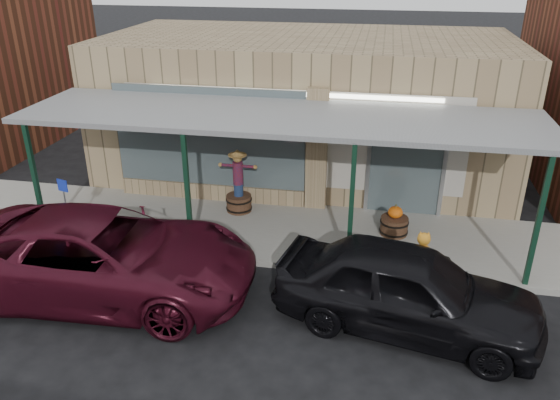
% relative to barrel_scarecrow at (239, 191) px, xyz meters
% --- Properties ---
extents(ground, '(120.00, 120.00, 0.00)m').
position_rel_barrel_scarecrow_xyz_m(ground, '(1.27, -4.45, -0.73)').
color(ground, black).
rests_on(ground, ground).
extents(sidewalk, '(40.00, 3.20, 0.15)m').
position_rel_barrel_scarecrow_xyz_m(sidewalk, '(1.27, -0.85, -0.66)').
color(sidewalk, gray).
rests_on(sidewalk, ground).
extents(storefront, '(12.00, 6.25, 4.20)m').
position_rel_barrel_scarecrow_xyz_m(storefront, '(1.27, 3.71, 1.36)').
color(storefront, '#96805C').
rests_on(storefront, ground).
extents(awning, '(12.00, 3.00, 3.04)m').
position_rel_barrel_scarecrow_xyz_m(awning, '(1.27, -0.89, 2.28)').
color(awning, slate).
rests_on(awning, ground).
extents(block_buildings_near, '(61.00, 8.00, 8.00)m').
position_rel_barrel_scarecrow_xyz_m(block_buildings_near, '(3.27, 4.75, 3.03)').
color(block_buildings_near, brown).
rests_on(block_buildings_near, ground).
extents(barrel_scarecrow, '(1.02, 0.84, 1.72)m').
position_rel_barrel_scarecrow_xyz_m(barrel_scarecrow, '(0.00, 0.00, 0.00)').
color(barrel_scarecrow, '#543121').
rests_on(barrel_scarecrow, sidewalk).
extents(barrel_pumpkin, '(0.78, 0.78, 0.79)m').
position_rel_barrel_scarecrow_xyz_m(barrel_pumpkin, '(4.06, -0.58, -0.30)').
color(barrel_pumpkin, '#543121').
rests_on(barrel_pumpkin, sidewalk).
extents(handicap_sign, '(0.29, 0.10, 1.45)m').
position_rel_barrel_scarecrow_xyz_m(handicap_sign, '(-3.73, -2.05, 0.35)').
color(handicap_sign, gray).
rests_on(handicap_sign, sidewalk).
extents(parked_sedan, '(5.17, 2.91, 1.66)m').
position_rel_barrel_scarecrow_xyz_m(parked_sedan, '(4.25, -4.00, 0.10)').
color(parked_sedan, black).
rests_on(parked_sedan, ground).
extents(car_maroon, '(6.38, 3.17, 1.74)m').
position_rel_barrel_scarecrow_xyz_m(car_maroon, '(-1.81, -3.99, 0.14)').
color(car_maroon, '#410D1B').
rests_on(car_maroon, ground).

